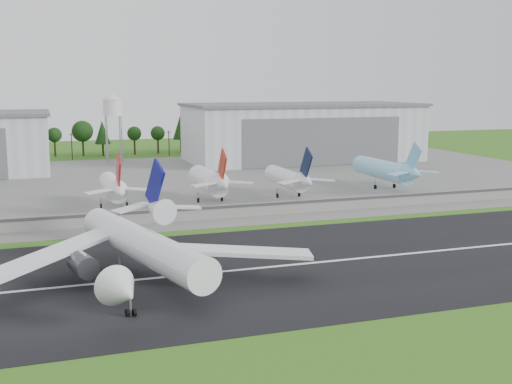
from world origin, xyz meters
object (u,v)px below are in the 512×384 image
object	(u,v)px
parked_jet_red_b	(211,181)
parked_jet_skyblue	(388,170)
parked_jet_red_a	(114,187)
parked_jet_navy	(290,179)
main_airliner	(143,253)

from	to	relation	value
parked_jet_red_b	parked_jet_skyblue	size ratio (longest dim) A/B	0.84
parked_jet_red_a	parked_jet_navy	bearing A→B (deg)	-0.01
parked_jet_skyblue	parked_jet_navy	bearing A→B (deg)	-171.89
parked_jet_skyblue	parked_jet_red_a	bearing A→B (deg)	-176.66
parked_jet_navy	parked_jet_skyblue	distance (m)	35.96
parked_jet_navy	parked_jet_skyblue	size ratio (longest dim) A/B	0.84
parked_jet_red_b	parked_jet_navy	world-z (taller)	parked_jet_red_b
main_airliner	parked_jet_skyblue	world-z (taller)	main_airliner
parked_jet_red_a	parked_jet_red_b	xyz separation A→B (m)	(27.14, 0.06, 0.40)
parked_jet_navy	parked_jet_skyblue	bearing A→B (deg)	8.11
parked_jet_red_a	parked_jet_skyblue	bearing A→B (deg)	3.34
main_airliner	parked_jet_skyblue	size ratio (longest dim) A/B	1.57
parked_jet_red_a	parked_jet_navy	distance (m)	51.30
parked_jet_red_b	parked_jet_red_a	bearing A→B (deg)	-179.87
parked_jet_navy	parked_jet_skyblue	world-z (taller)	parked_jet_skyblue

